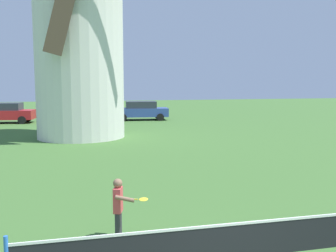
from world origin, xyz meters
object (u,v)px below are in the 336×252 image
object	(u,v)px
tennis_net	(198,245)
parked_car_blue	(141,110)
windmill	(79,19)
parked_car_red	(6,113)
player_far	(119,205)
parked_car_mustard	(77,111)

from	to	relation	value
tennis_net	parked_car_blue	world-z (taller)	parked_car_blue
windmill	parked_car_red	world-z (taller)	windmill
parked_car_red	parked_car_blue	xyz separation A→B (m)	(10.53, -0.15, 0.00)
windmill	parked_car_blue	distance (m)	11.61
player_far	parked_car_mustard	size ratio (longest dim) A/B	0.31
parked_car_blue	parked_car_red	bearing A→B (deg)	179.18
tennis_net	parked_car_blue	size ratio (longest dim) A/B	1.21
parked_car_red	parked_car_mustard	bearing A→B (deg)	2.12
windmill	parked_car_mustard	world-z (taller)	windmill
player_far	parked_car_blue	bearing A→B (deg)	79.75
tennis_net	player_far	bearing A→B (deg)	115.19
tennis_net	player_far	world-z (taller)	player_far
tennis_net	parked_car_red	size ratio (longest dim) A/B	1.27
parked_car_mustard	tennis_net	bearing A→B (deg)	-85.81
tennis_net	parked_car_blue	distance (m)	25.80
windmill	parked_car_blue	world-z (taller)	windmill
windmill	parked_car_blue	xyz separation A→B (m)	(4.89, 8.76, -5.84)
tennis_net	parked_car_mustard	bearing A→B (deg)	94.19
player_far	parked_car_mustard	world-z (taller)	parked_car_mustard
parked_car_red	player_far	bearing A→B (deg)	-75.12
tennis_net	parked_car_red	world-z (taller)	parked_car_red
parked_car_red	tennis_net	bearing A→B (deg)	-74.23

